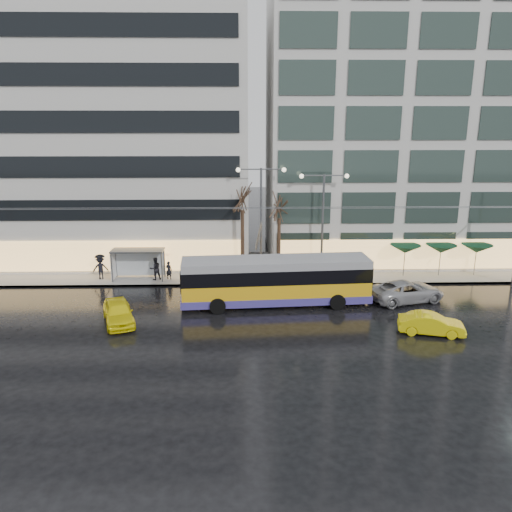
{
  "coord_description": "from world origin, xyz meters",
  "views": [
    {
      "loc": [
        0.66,
        -28.73,
        12.77
      ],
      "look_at": [
        1.46,
        5.0,
        3.56
      ],
      "focal_mm": 35.0,
      "sensor_mm": 36.0,
      "label": 1
    }
  ],
  "objects_px": {
    "trolleybus": "(276,282)",
    "street_lamp_near": "(261,208)",
    "bus_shelter": "(134,257)",
    "taxi_a": "(118,312)"
  },
  "relations": [
    {
      "from": "trolleybus",
      "to": "bus_shelter",
      "type": "distance_m",
      "value": 12.69
    },
    {
      "from": "bus_shelter",
      "to": "taxi_a",
      "type": "distance_m",
      "value": 9.13
    },
    {
      "from": "trolleybus",
      "to": "bus_shelter",
      "type": "height_order",
      "value": "trolleybus"
    },
    {
      "from": "street_lamp_near",
      "to": "bus_shelter",
      "type": "bearing_deg",
      "value": -179.37
    },
    {
      "from": "trolleybus",
      "to": "street_lamp_near",
      "type": "distance_m",
      "value": 7.44
    },
    {
      "from": "street_lamp_near",
      "to": "taxi_a",
      "type": "relative_size",
      "value": 2.06
    },
    {
      "from": "trolleybus",
      "to": "taxi_a",
      "type": "bearing_deg",
      "value": -163.26
    },
    {
      "from": "trolleybus",
      "to": "street_lamp_near",
      "type": "relative_size",
      "value": 1.49
    },
    {
      "from": "trolleybus",
      "to": "street_lamp_near",
      "type": "bearing_deg",
      "value": 98.16
    },
    {
      "from": "street_lamp_near",
      "to": "taxi_a",
      "type": "xyz_separation_m",
      "value": [
        -9.56,
        -9.13,
        -5.25
      ]
    }
  ]
}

